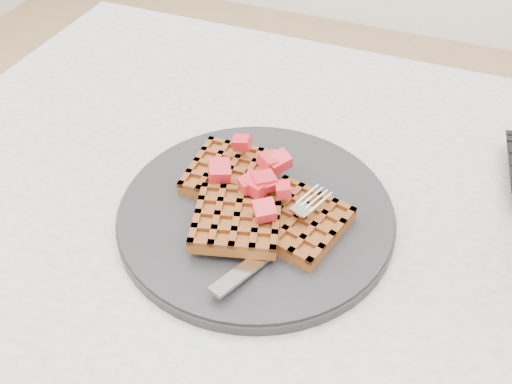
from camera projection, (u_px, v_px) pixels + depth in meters
table at (359, 304)px, 0.69m from camera, size 1.20×0.80×0.75m
plate at (256, 213)px, 0.63m from camera, size 0.31×0.31×0.02m
waffles at (255, 203)px, 0.62m from camera, size 0.20×0.18×0.03m
strawberry_pile at (256, 182)px, 0.60m from camera, size 0.15×0.15×0.02m
fork at (281, 239)px, 0.58m from camera, size 0.08×0.18×0.02m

